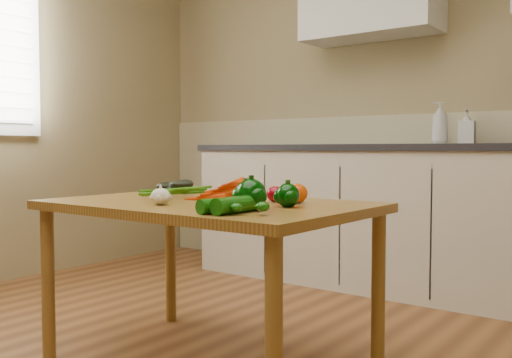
{
  "coord_description": "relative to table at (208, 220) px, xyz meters",
  "views": [
    {
      "loc": [
        1.57,
        -1.15,
        0.87
      ],
      "look_at": [
        0.13,
        0.77,
        0.74
      ],
      "focal_mm": 40.0,
      "sensor_mm": 36.0,
      "label": 1
    }
  ],
  "objects": [
    {
      "name": "room",
      "position": [
        -0.08,
        -0.35,
        0.66
      ],
      "size": [
        4.04,
        5.04,
        2.64
      ],
      "color": "brown",
      "rests_on": "ground"
    },
    {
      "name": "counter_run",
      "position": [
        0.14,
        1.67,
        -0.13
      ],
      "size": [
        2.84,
        0.64,
        1.14
      ],
      "color": "beige",
      "rests_on": "ground"
    },
    {
      "name": "table",
      "position": [
        0.0,
        0.0,
        0.0
      ],
      "size": [
        1.25,
        0.81,
        0.66
      ],
      "rotation": [
        0.0,
        0.0,
        -0.01
      ],
      "color": "olive",
      "rests_on": "ground"
    },
    {
      "name": "soap_bottle_a",
      "position": [
        0.3,
        1.79,
        0.44
      ],
      "size": [
        0.14,
        0.13,
        0.26
      ],
      "primitive_type": "imported",
      "rotation": [
        0.0,
        0.0,
        5.23
      ],
      "color": "silver",
      "rests_on": "counter_run"
    },
    {
      "name": "soap_bottle_b",
      "position": [
        0.47,
        1.75,
        0.41
      ],
      "size": [
        0.1,
        0.1,
        0.2
      ],
      "primitive_type": "imported",
      "rotation": [
        0.0,
        0.0,
        0.14
      ],
      "color": "silver",
      "rests_on": "counter_run"
    },
    {
      "name": "carrot_bunch",
      "position": [
        -0.03,
        0.04,
        0.1
      ],
      "size": [
        0.23,
        0.18,
        0.06
      ],
      "primitive_type": null,
      "rotation": [
        0.0,
        0.0,
        -0.01
      ],
      "color": "#EE4205",
      "rests_on": "table"
    },
    {
      "name": "leafy_greens",
      "position": [
        -0.41,
        0.27,
        0.12
      ],
      "size": [
        0.18,
        0.16,
        0.09
      ],
      "primitive_type": null,
      "color": "black",
      "rests_on": "table"
    },
    {
      "name": "garlic_bulb",
      "position": [
        -0.05,
        -0.2,
        0.1
      ],
      "size": [
        0.07,
        0.07,
        0.06
      ],
      "primitive_type": "ellipsoid",
      "color": "silver",
      "rests_on": "table"
    },
    {
      "name": "pepper_a",
      "position": [
        0.21,
        -0.02,
        0.12
      ],
      "size": [
        0.09,
        0.09,
        0.09
      ],
      "primitive_type": "sphere",
      "color": "#023103",
      "rests_on": "table"
    },
    {
      "name": "pepper_b",
      "position": [
        0.37,
        0.01,
        0.12
      ],
      "size": [
        0.08,
        0.08,
        0.08
      ],
      "primitive_type": "sphere",
      "color": "#023103",
      "rests_on": "table"
    },
    {
      "name": "pepper_c",
      "position": [
        0.33,
        -0.15,
        0.13
      ],
      "size": [
        0.1,
        0.1,
        0.1
      ],
      "primitive_type": "sphere",
      "color": "#023103",
      "rests_on": "table"
    },
    {
      "name": "tomato_a",
      "position": [
        0.22,
        0.14,
        0.11
      ],
      "size": [
        0.07,
        0.07,
        0.06
      ],
      "primitive_type": "ellipsoid",
      "color": "maroon",
      "rests_on": "table"
    },
    {
      "name": "tomato_b",
      "position": [
        0.31,
        0.13,
        0.11
      ],
      "size": [
        0.07,
        0.07,
        0.07
      ],
      "primitive_type": "ellipsoid",
      "color": "#DD4605",
      "rests_on": "table"
    },
    {
      "name": "tomato_c",
      "position": [
        0.32,
        0.16,
        0.11
      ],
      "size": [
        0.08,
        0.08,
        0.07
      ],
      "primitive_type": "ellipsoid",
      "color": "#DD4605",
      "rests_on": "table"
    },
    {
      "name": "zucchini_a",
      "position": [
        0.35,
        -0.25,
        0.1
      ],
      "size": [
        0.06,
        0.21,
        0.06
      ],
      "primitive_type": "cylinder",
      "rotation": [
        1.57,
        0.0,
        -0.01
      ],
      "color": "#0C4A07",
      "rests_on": "table"
    },
    {
      "name": "zucchini_b",
      "position": [
        0.3,
        -0.28,
        0.1
      ],
      "size": [
        0.08,
        0.17,
        0.05
      ],
      "primitive_type": "cylinder",
      "rotation": [
        1.57,
        0.0,
        -0.19
      ],
      "color": "#0C4A07",
      "rests_on": "table"
    }
  ]
}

